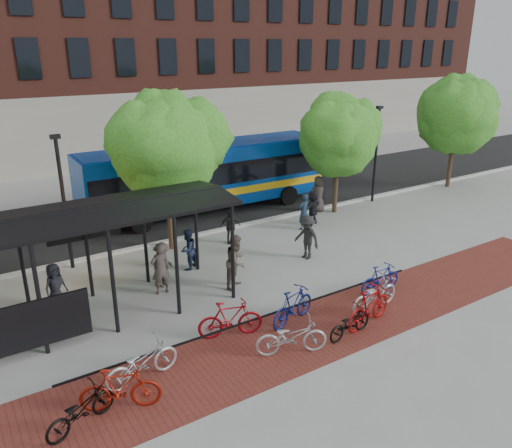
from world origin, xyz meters
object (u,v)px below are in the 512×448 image
tree_b (167,143)px  pedestrian_8 (237,261)px  tree_d (458,111)px  bike_1 (120,389)px  lamp_post_right (376,152)px  bike_0 (80,410)px  pedestrian_0 (55,287)px  bus (207,173)px  bus_shelter (55,232)px  pedestrian_4 (230,226)px  bike_6 (291,337)px  pedestrian_5 (313,208)px  pedestrian_9 (307,237)px  bike_5 (230,319)px  bike_8 (350,323)px  bike_10 (375,294)px  lamp_post_left (64,199)px  tree_c (339,133)px  bike_7 (293,306)px  pedestrian_2 (188,249)px  pedestrian_1 (161,269)px  bike_11 (380,278)px  bike_2 (142,362)px  pedestrian_7 (304,212)px  pedestrian_6 (318,194)px

tree_b → pedestrian_8: size_ratio=3.32×
tree_d → bike_1: 24.94m
lamp_post_right → bike_1: lamp_post_right is taller
bike_0 → pedestrian_0: (0.75, 5.88, 0.33)m
bus → bus_shelter: bearing=-138.5°
pedestrian_4 → bus: bearing=92.5°
bike_6 → pedestrian_5: (7.18, 8.01, 0.29)m
bus → pedestrian_9: 7.70m
bike_5 → bike_8: (2.95, -1.87, -0.14)m
bike_8 → bike_10: (1.77, 0.76, 0.10)m
tree_d → lamp_post_right: (-6.10, 0.25, -1.72)m
bike_0 → bike_10: bike_10 is taller
lamp_post_left → pedestrian_0: (-1.19, -3.01, -1.96)m
bike_0 → bike_1: bike_1 is taller
tree_c → tree_d: (9.01, 0.00, 0.42)m
pedestrian_0 → bike_6: bearing=-78.1°
bike_7 → pedestrian_2: bearing=-5.1°
pedestrian_4 → pedestrian_5: size_ratio=0.92×
bike_5 → pedestrian_1: bearing=28.2°
bike_5 → bike_7: bearing=-81.8°
bus_shelter → lamp_post_left: (1.13, 4.08, -0.25)m
bike_8 → pedestrian_1: bearing=26.9°
lamp_post_right → bike_7: (-11.28, -7.84, -2.17)m
bike_11 → pedestrian_0: 10.81m
bike_8 → pedestrian_5: 9.75m
bike_1 → pedestrian_4: pedestrian_4 is taller
bike_7 → tree_c: bearing=-63.6°
bike_1 → bike_5: size_ratio=0.99×
lamp_post_left → pedestrian_1: lamp_post_left is taller
bike_0 → bike_8: size_ratio=1.06×
bus_shelter → lamp_post_right: (17.13, 4.08, -0.25)m
bike_7 → pedestrian_2: (-1.01, 5.31, 0.22)m
bike_8 → pedestrian_0: bearing=41.2°
bike_8 → bike_10: size_ratio=0.82×
bike_7 → pedestrian_4: 6.94m
bike_2 → bike_8: 6.00m
bike_5 → pedestrian_7: (7.40, 6.04, 0.27)m
bike_0 → pedestrian_8: size_ratio=0.90×
lamp_post_right → tree_b: bearing=-178.8°
bike_2 → lamp_post_left: bearing=-9.8°
lamp_post_right → bike_8: (-10.34, -9.36, -2.31)m
bus → bike_2: (-7.88, -11.48, -1.44)m
bike_8 → bike_11: bearing=-67.8°
lamp_post_right → pedestrian_8: (-11.48, -4.81, -1.77)m
pedestrian_2 → pedestrian_5: 7.30m
bike_6 → pedestrian_6: 12.71m
tree_b → lamp_post_left: (-4.10, 0.25, -1.71)m
bike_1 → pedestrian_5: 14.14m
tree_c → bike_2: 15.79m
pedestrian_6 → tree_b: bearing=26.1°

